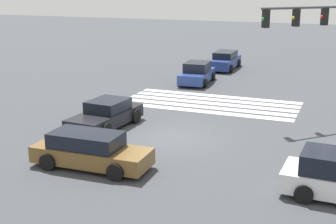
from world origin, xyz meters
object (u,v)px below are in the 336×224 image
object	(u,v)px
car_3	(225,61)
car_4	(197,73)
traffic_signal_mast	(318,34)
car_1	(106,115)
car_2	(90,151)

from	to	relation	value
car_3	car_4	world-z (taller)	car_4
traffic_signal_mast	car_4	size ratio (longest dim) A/B	1.40
traffic_signal_mast	car_1	size ratio (longest dim) A/B	1.31
car_4	car_2	bearing A→B (deg)	-0.15
traffic_signal_mast	car_3	world-z (taller)	traffic_signal_mast
car_3	car_2	bearing A→B (deg)	1.29
car_1	car_4	world-z (taller)	car_4
traffic_signal_mast	car_1	xyz separation A→B (m)	(9.20, 5.54, -3.76)
traffic_signal_mast	car_1	world-z (taller)	traffic_signal_mast
car_2	car_3	bearing A→B (deg)	90.59
car_2	car_4	distance (m)	16.48
traffic_signal_mast	car_4	distance (m)	11.05
car_1	traffic_signal_mast	bearing A→B (deg)	125.61
traffic_signal_mast	car_2	xyz separation A→B (m)	(7.27, 10.28, -3.72)
traffic_signal_mast	car_3	distance (m)	15.18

